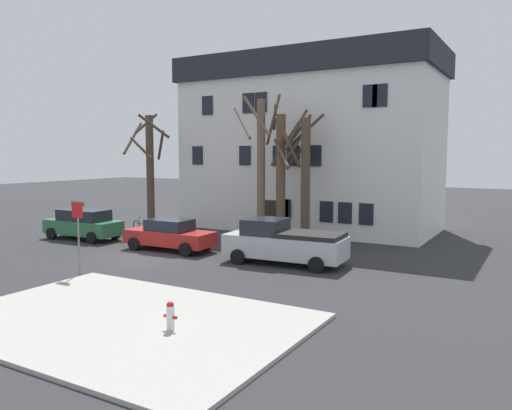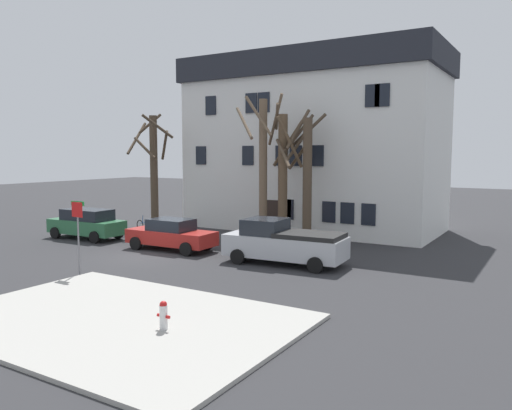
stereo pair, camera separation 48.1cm
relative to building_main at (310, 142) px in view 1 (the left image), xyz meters
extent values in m
plane|color=#2D2D30|center=(-2.84, -12.83, -5.65)|extent=(120.00, 120.00, 0.00)
cube|color=#A8A59E|center=(3.10, -20.14, -5.59)|extent=(10.45, 7.17, 0.12)
cube|color=white|center=(0.00, 0.00, -0.85)|extent=(15.93, 7.35, 9.60)
cube|color=#23262D|center=(0.00, 0.00, 4.73)|extent=(16.43, 7.85, 1.57)
cube|color=#2D231E|center=(-0.86, -3.72, -4.60)|extent=(1.10, 0.12, 2.10)
cube|color=black|center=(-0.05, -3.71, -4.05)|extent=(0.80, 0.08, 1.20)
cube|color=black|center=(0.09, -3.71, -4.05)|extent=(0.80, 0.08, 1.20)
cube|color=black|center=(2.75, -3.71, -4.05)|extent=(0.80, 0.08, 1.20)
cube|color=black|center=(3.87, -3.71, -4.05)|extent=(0.80, 0.08, 1.20)
cube|color=black|center=(5.09, -3.71, -4.05)|extent=(0.80, 0.08, 1.20)
cube|color=black|center=(-6.37, -3.71, -0.85)|extent=(0.80, 0.08, 1.20)
cube|color=black|center=(-2.72, -3.71, -0.85)|extent=(0.80, 0.08, 1.20)
cube|color=black|center=(-0.34, -3.71, -0.85)|extent=(0.80, 0.08, 1.20)
cube|color=black|center=(0.61, -3.71, -0.85)|extent=(0.80, 0.08, 1.20)
cube|color=black|center=(1.99, -3.71, -0.85)|extent=(0.80, 0.08, 1.20)
cube|color=black|center=(-5.54, -3.71, 2.35)|extent=(0.80, 0.08, 1.20)
cube|color=black|center=(-2.46, -3.71, 2.35)|extent=(0.80, 0.08, 1.20)
cube|color=black|center=(-1.58, -3.71, 2.35)|extent=(0.80, 0.08, 1.20)
cube|color=black|center=(5.16, -3.71, 2.35)|extent=(0.80, 0.08, 1.20)
cube|color=black|center=(5.69, -3.71, 2.35)|extent=(0.80, 0.08, 1.20)
cylinder|color=#4C3D2D|center=(-8.98, -5.38, -1.95)|extent=(0.50, 0.50, 7.39)
cylinder|color=#4C3D2D|center=(-9.60, -5.00, 1.26)|extent=(0.98, 1.42, 1.38)
cylinder|color=#4C3D2D|center=(-8.98, -6.21, -0.37)|extent=(1.76, 0.19, 1.43)
cylinder|color=#4C3D2D|center=(-8.13, -5.88, 0.99)|extent=(1.20, 1.88, 1.53)
cylinder|color=#4C3D2D|center=(-8.55, -4.79, -0.18)|extent=(1.41, 1.10, 1.92)
cylinder|color=#4C3D2D|center=(-10.15, -5.71, 0.29)|extent=(0.86, 2.48, 2.18)
cylinder|color=brown|center=(-0.22, -6.08, -1.69)|extent=(0.46, 0.46, 7.91)
cylinder|color=brown|center=(0.21, -5.45, 1.15)|extent=(1.46, 1.07, 2.79)
cylinder|color=brown|center=(-0.10, -6.79, 1.30)|extent=(1.59, 0.43, 2.19)
cylinder|color=brown|center=(0.43, -5.68, 1.31)|extent=(0.98, 1.47, 1.38)
cylinder|color=brown|center=(-0.89, -6.97, 0.94)|extent=(1.96, 1.53, 1.86)
cylinder|color=brown|center=(0.81, -5.67, -2.11)|extent=(0.52, 0.52, 7.07)
cylinder|color=brown|center=(0.68, -4.83, -0.16)|extent=(1.84, 0.45, 2.60)
cylinder|color=brown|center=(1.45, -6.06, -0.11)|extent=(1.03, 1.51, 2.77)
cylinder|color=brown|center=(1.38, -4.72, -0.76)|extent=(2.07, 1.37, 1.79)
cylinder|color=#4C3D2D|center=(2.39, -5.84, -2.24)|extent=(0.49, 0.49, 6.81)
cylinder|color=#4C3D2D|center=(1.66, -5.43, -0.17)|extent=(1.04, 1.66, 2.11)
cylinder|color=#4C3D2D|center=(1.66, -5.54, 0.58)|extent=(0.80, 1.65, 2.24)
cylinder|color=#4C3D2D|center=(2.01, -4.98, 0.52)|extent=(1.91, 0.98, 1.92)
cylinder|color=#4C3D2D|center=(1.54, -5.34, 0.30)|extent=(1.22, 1.90, 2.30)
cylinder|color=#4C3D2D|center=(1.39, -6.74, -0.69)|extent=(1.97, 2.18, 1.58)
cube|color=#2D6B42|center=(-9.37, -10.72, -4.93)|extent=(4.74, 1.94, 0.79)
cube|color=#1E232B|center=(-9.27, -10.72, -4.23)|extent=(2.96, 1.66, 0.62)
cylinder|color=black|center=(-10.92, -11.66, -5.31)|extent=(0.69, 0.25, 0.68)
cylinder|color=black|center=(-10.99, -9.91, -5.31)|extent=(0.69, 0.25, 0.68)
cylinder|color=black|center=(-7.74, -11.54, -5.31)|extent=(0.69, 0.25, 0.68)
cylinder|color=black|center=(-7.81, -9.78, -5.31)|extent=(0.69, 0.25, 0.68)
cube|color=#AD231E|center=(-2.87, -10.82, -4.98)|extent=(4.78, 1.88, 0.71)
cube|color=#1E232B|center=(-2.87, -10.82, -4.33)|extent=(2.22, 1.59, 0.58)
cylinder|color=black|center=(-4.45, -11.74, -5.31)|extent=(0.69, 0.24, 0.68)
cylinder|color=black|center=(-4.51, -10.02, -5.31)|extent=(0.69, 0.24, 0.68)
cylinder|color=black|center=(-1.24, -11.63, -5.31)|extent=(0.69, 0.24, 0.68)
cylinder|color=black|center=(-1.29, -9.91, -5.31)|extent=(0.69, 0.24, 0.68)
cube|color=#B7BABF|center=(3.63, -10.68, -4.85)|extent=(5.54, 2.41, 0.96)
cube|color=#1E232B|center=(2.66, -10.74, -4.01)|extent=(1.85, 1.92, 0.70)
cube|color=black|center=(4.81, -10.59, -4.26)|extent=(2.94, 2.15, 0.20)
cylinder|color=black|center=(1.86, -11.82, -5.31)|extent=(0.69, 0.27, 0.68)
cylinder|color=black|center=(1.72, -9.78, -5.31)|extent=(0.69, 0.27, 0.68)
cylinder|color=black|center=(5.53, -11.57, -5.31)|extent=(0.69, 0.27, 0.68)
cylinder|color=black|center=(5.39, -9.53, -5.31)|extent=(0.69, 0.27, 0.68)
cylinder|color=silver|center=(4.93, -20.17, -5.19)|extent=(0.22, 0.22, 0.67)
sphere|color=red|center=(4.93, -20.17, -4.84)|extent=(0.21, 0.21, 0.21)
cylinder|color=red|center=(4.77, -20.17, -5.16)|extent=(0.10, 0.09, 0.09)
cylinder|color=red|center=(5.09, -20.17, -5.16)|extent=(0.10, 0.09, 0.09)
cylinder|color=slate|center=(-2.43, -16.94, -4.15)|extent=(0.07, 0.07, 2.99)
cube|color=red|center=(-2.43, -16.96, -2.96)|extent=(0.60, 0.03, 0.60)
cube|color=#1E8C38|center=(-2.43, -16.92, -2.71)|extent=(0.76, 0.02, 0.18)
torus|color=black|center=(-7.84, -7.14, -5.29)|extent=(0.70, 0.20, 0.71)
torus|color=black|center=(-8.85, -6.92, -5.29)|extent=(0.70, 0.20, 0.71)
cylinder|color=#1E4C8C|center=(-8.34, -7.03, -5.07)|extent=(0.98, 0.26, 0.19)
cylinder|color=#1E4C8C|center=(-8.54, -6.99, -4.84)|extent=(0.10, 0.05, 0.45)
camera|label=1|loc=(13.66, -30.57, -0.72)|focal=35.41mm
camera|label=2|loc=(14.08, -30.33, -0.72)|focal=35.41mm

